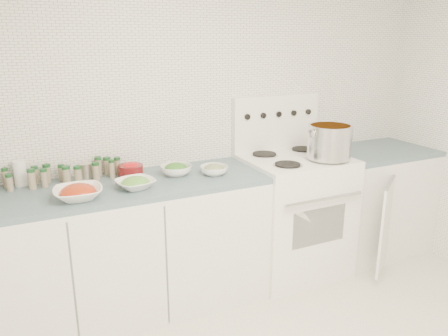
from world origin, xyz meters
TOP-DOWN VIEW (x-y plane):
  - room_walls at (0.00, 0.00)m, footprint 3.54×3.04m
  - counter_left at (-0.82, 1.19)m, footprint 1.85×0.62m
  - stove at (0.48, 1.19)m, footprint 0.76×0.70m
  - counter_right at (1.30, 1.19)m, footprint 0.89×0.87m
  - stock_pot at (0.66, 1.02)m, footprint 0.34×0.32m
  - bowl_tomato at (-1.11, 1.04)m, footprint 0.29×0.29m
  - bowl_snowpea at (-0.76, 1.09)m, footprint 0.28×0.28m
  - bowl_broccoli at (-0.45, 1.24)m, footprint 0.24×0.24m
  - bowl_zucchini at (-0.21, 1.14)m, footprint 0.21×0.21m
  - bowl_pepper at (-0.73, 1.33)m, footprint 0.16×0.16m
  - salt_canister at (-1.40, 1.45)m, footprint 0.09×0.09m
  - tin_can at (-1.01, 1.42)m, footprint 0.10×0.10m
  - spice_cluster at (-1.20, 1.39)m, footprint 0.85×0.16m

SIDE VIEW (x-z plane):
  - counter_right at x=1.30m, z-range 0.00..0.90m
  - counter_left at x=-0.82m, z-range 0.00..0.90m
  - stove at x=0.48m, z-range -0.18..1.18m
  - bowl_snowpea at x=-0.76m, z-range 0.89..0.97m
  - bowl_zucchini at x=-0.21m, z-range 0.90..0.97m
  - bowl_tomato at x=-1.11m, z-range 0.89..0.99m
  - bowl_broccoli at x=-0.45m, z-range 0.90..0.98m
  - bowl_pepper at x=-0.73m, z-range 0.90..1.00m
  - tin_can at x=-1.01m, z-range 0.90..1.00m
  - spice_cluster at x=-1.20m, z-range 0.90..1.03m
  - salt_canister at x=-1.40m, z-range 0.90..1.06m
  - stock_pot at x=0.66m, z-range 0.96..1.20m
  - room_walls at x=0.00m, z-range 0.30..2.82m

